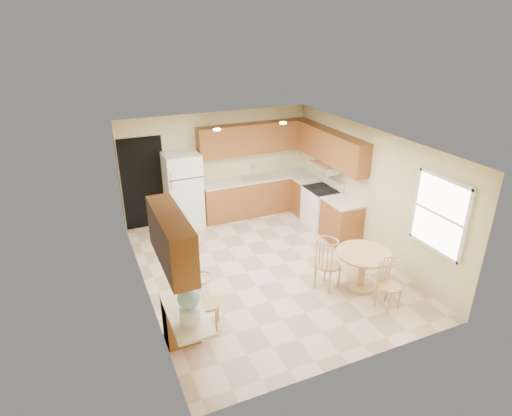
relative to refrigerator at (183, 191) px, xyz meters
name	(u,v)px	position (x,y,z in m)	size (l,w,h in m)	color
floor	(266,268)	(0.95, -2.40, -0.87)	(5.50, 5.50, 0.00)	beige
ceiling	(268,141)	(0.95, -2.40, 1.63)	(4.50, 5.50, 0.02)	white
wall_back	(218,165)	(0.95, 0.35, 0.38)	(4.50, 0.02, 2.50)	beige
wall_front	(358,289)	(0.95, -5.15, 0.38)	(4.50, 0.02, 2.50)	beige
wall_left	(141,231)	(-1.30, -2.40, 0.38)	(0.02, 5.50, 2.50)	beige
wall_right	(368,190)	(3.20, -2.40, 0.38)	(0.02, 5.50, 2.50)	beige
doorway	(144,184)	(-0.80, 0.34, 0.18)	(0.90, 0.02, 2.10)	black
base_cab_back	(257,196)	(1.83, 0.05, -0.43)	(2.75, 0.60, 0.87)	brown
counter_back	(257,178)	(1.83, 0.05, 0.02)	(2.75, 0.63, 0.04)	beige
base_cab_right_a	(307,198)	(2.90, -0.54, -0.43)	(0.60, 0.59, 0.87)	brown
counter_right_a	(308,180)	(2.90, -0.54, 0.02)	(0.63, 0.59, 0.04)	beige
base_cab_right_b	(341,222)	(2.90, -2.00, -0.43)	(0.60, 0.80, 0.87)	brown
counter_right_b	(343,202)	(2.90, -2.00, 0.02)	(0.63, 0.80, 0.04)	beige
upper_cab_back	(255,138)	(1.83, 0.19, 0.98)	(2.75, 0.33, 0.70)	brown
upper_cab_right	(331,147)	(3.04, -1.19, 0.98)	(0.33, 2.42, 0.70)	brown
upper_cab_left	(171,239)	(-1.13, -4.00, 0.98)	(0.33, 1.40, 0.70)	brown
sink	(256,178)	(1.80, 0.05, 0.04)	(0.78, 0.44, 0.01)	silver
range_hood	(327,167)	(2.95, -1.22, 0.55)	(0.50, 0.76, 0.14)	silver
desk_pedestal	(181,319)	(-1.05, -3.72, -0.51)	(0.48, 0.42, 0.72)	brown
desk_top	(186,313)	(-1.05, -4.10, -0.12)	(0.50, 1.20, 0.04)	beige
window	(440,215)	(3.18, -4.25, 0.63)	(0.06, 1.12, 1.30)	white
can_light_a	(217,130)	(0.45, -1.20, 1.62)	(0.14, 0.14, 0.02)	white
can_light_b	(283,123)	(1.85, -1.20, 1.62)	(0.14, 0.14, 0.02)	white
refrigerator	(183,191)	(0.00, 0.00, 0.00)	(0.77, 0.75, 1.74)	white
stove	(321,207)	(2.88, -1.22, -0.40)	(0.65, 0.76, 1.09)	white
dining_table	(363,265)	(2.22, -3.67, -0.40)	(0.96, 0.96, 0.71)	tan
chair_table_a	(331,261)	(1.67, -3.51, -0.28)	(0.42, 0.55, 0.96)	tan
chair_table_b	(393,283)	(2.27, -4.40, -0.35)	(0.38, 0.39, 0.85)	tan
chair_desk	(209,300)	(-0.60, -3.69, -0.33)	(0.39, 0.51, 0.89)	tan
water_crock	(189,304)	(-1.05, -4.34, 0.18)	(0.30, 0.30, 0.62)	white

